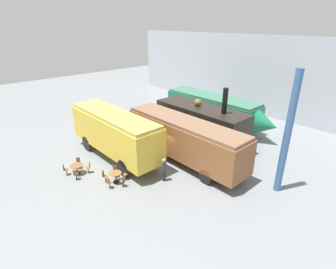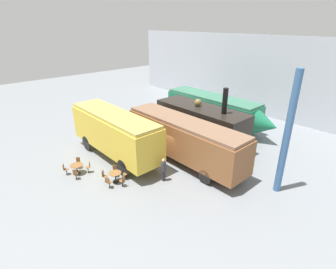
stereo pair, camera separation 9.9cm
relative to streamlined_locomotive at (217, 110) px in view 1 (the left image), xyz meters
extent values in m
plane|color=gray|center=(1.90, -8.71, -1.88)|extent=(80.00, 80.00, 0.00)
cube|color=#B2B7C1|center=(1.90, 7.07, 2.62)|extent=(44.00, 0.15, 9.00)
cube|color=#196B47|center=(-0.74, 0.00, -0.09)|extent=(10.60, 2.79, 2.38)
cone|color=#196B47|center=(5.56, 0.00, -0.09)|extent=(2.00, 2.26, 2.26)
cube|color=#366B54|center=(-0.74, 0.00, 1.22)|extent=(10.39, 2.57, 0.24)
cylinder|color=black|center=(2.44, -1.34, -1.42)|extent=(0.93, 0.12, 0.93)
cylinder|color=black|center=(2.44, 1.34, -1.42)|extent=(0.93, 0.12, 0.93)
cylinder|color=black|center=(-3.92, -1.34, -1.42)|extent=(0.93, 0.12, 0.93)
cylinder|color=black|center=(-3.92, 1.34, -1.42)|extent=(0.93, 0.12, 0.93)
cube|color=black|center=(1.72, -4.57, 0.24)|extent=(8.59, 2.87, 2.85)
cylinder|color=black|center=(4.08, -4.57, 2.70)|extent=(0.41, 0.41, 2.07)
sphere|color=brown|center=(1.29, -4.57, 1.96)|extent=(0.64, 0.64, 0.64)
cylinder|color=black|center=(4.30, -5.94, -1.34)|extent=(1.08, 0.12, 1.08)
cylinder|color=black|center=(4.30, -3.20, -1.34)|extent=(1.08, 0.12, 1.08)
cylinder|color=black|center=(-0.86, -5.94, -1.34)|extent=(1.08, 0.12, 1.08)
cylinder|color=black|center=(-0.86, -3.20, -1.34)|extent=(1.08, 0.12, 1.08)
cube|color=brown|center=(2.93, -7.93, 0.09)|extent=(10.84, 2.52, 2.57)
cube|color=brown|center=(2.93, -7.93, 1.49)|extent=(10.62, 2.32, 0.24)
cylinder|color=black|center=(6.18, -9.13, -1.36)|extent=(1.05, 0.12, 1.05)
cylinder|color=black|center=(6.18, -6.73, -1.36)|extent=(1.05, 0.12, 1.05)
cylinder|color=black|center=(-0.32, -9.13, -1.36)|extent=(1.05, 0.12, 1.05)
cylinder|color=black|center=(-0.32, -6.73, -1.36)|extent=(1.05, 0.12, 1.05)
cube|color=gold|center=(-1.26, -11.51, 0.32)|extent=(9.42, 2.58, 2.72)
cube|color=tan|center=(-1.26, -11.51, 1.79)|extent=(9.23, 2.38, 0.24)
cylinder|color=black|center=(1.56, -12.74, -1.24)|extent=(1.29, 0.12, 1.29)
cylinder|color=black|center=(1.56, -10.28, -1.24)|extent=(1.29, 0.12, 1.29)
cylinder|color=black|center=(-4.09, -12.74, -1.24)|extent=(1.29, 0.12, 1.29)
cylinder|color=black|center=(-4.09, -10.28, -1.24)|extent=(1.29, 0.12, 1.29)
cylinder|color=black|center=(1.89, -13.57, -1.87)|extent=(0.44, 0.44, 0.02)
cylinder|color=black|center=(1.89, -13.57, -1.51)|extent=(0.08, 0.08, 0.71)
cylinder|color=brown|center=(1.89, -13.57, -1.14)|extent=(0.86, 0.86, 0.03)
cylinder|color=black|center=(-0.99, -15.05, -1.87)|extent=(0.44, 0.44, 0.02)
cylinder|color=black|center=(-0.99, -15.05, -1.53)|extent=(0.08, 0.08, 0.67)
cylinder|color=brown|center=(-0.99, -15.05, -1.18)|extent=(0.92, 0.92, 0.03)
cylinder|color=black|center=(2.62, -13.49, -1.67)|extent=(0.06, 0.06, 0.42)
cylinder|color=brown|center=(2.62, -13.49, -1.45)|extent=(0.36, 0.36, 0.03)
cube|color=brown|center=(2.77, -13.47, -1.22)|extent=(0.07, 0.29, 0.42)
cylinder|color=black|center=(2.04, -12.85, -1.67)|extent=(0.06, 0.06, 0.42)
cylinder|color=brown|center=(2.04, -12.85, -1.45)|extent=(0.36, 0.36, 0.03)
cube|color=brown|center=(2.07, -12.70, -1.22)|extent=(0.29, 0.10, 0.42)
cylinder|color=black|center=(1.25, -13.20, -1.67)|extent=(0.06, 0.06, 0.42)
cylinder|color=brown|center=(1.25, -13.20, -1.45)|extent=(0.36, 0.36, 0.03)
cube|color=brown|center=(1.12, -13.13, -1.22)|extent=(0.18, 0.27, 0.42)
cylinder|color=black|center=(1.35, -14.06, -1.67)|extent=(0.06, 0.06, 0.42)
cylinder|color=brown|center=(1.35, -14.06, -1.45)|extent=(0.36, 0.36, 0.03)
cube|color=brown|center=(1.23, -14.16, -1.22)|extent=(0.22, 0.24, 0.42)
cylinder|color=black|center=(2.19, -14.24, -1.67)|extent=(0.06, 0.06, 0.42)
cylinder|color=brown|center=(2.19, -14.24, -1.45)|extent=(0.36, 0.36, 0.03)
cube|color=brown|center=(2.25, -14.38, -1.22)|extent=(0.28, 0.15, 0.42)
cylinder|color=black|center=(-0.34, -15.45, -1.67)|extent=(0.06, 0.06, 0.42)
cylinder|color=brown|center=(-0.34, -15.45, -1.45)|extent=(0.36, 0.36, 0.03)
cube|color=brown|center=(-0.21, -15.53, -1.22)|extent=(0.18, 0.27, 0.42)
cylinder|color=black|center=(-0.59, -14.40, -1.67)|extent=(0.06, 0.06, 0.42)
cylinder|color=brown|center=(-0.59, -14.40, -1.45)|extent=(0.36, 0.36, 0.03)
cube|color=brown|center=(-0.51, -14.27, -1.22)|extent=(0.27, 0.18, 0.42)
cylinder|color=black|center=(-1.64, -14.65, -1.67)|extent=(0.06, 0.06, 0.42)
cylinder|color=brown|center=(-1.64, -14.65, -1.45)|extent=(0.36, 0.36, 0.03)
cube|color=brown|center=(-1.77, -14.57, -1.22)|extent=(0.18, 0.27, 0.42)
cylinder|color=black|center=(-1.39, -15.70, -1.67)|extent=(0.06, 0.06, 0.42)
cylinder|color=brown|center=(-1.39, -15.70, -1.45)|extent=(0.36, 0.36, 0.03)
cube|color=brown|center=(-1.47, -15.83, -1.22)|extent=(0.27, 0.18, 0.42)
cylinder|color=#262633|center=(3.99, -10.96, -1.48)|extent=(0.24, 0.24, 0.80)
cylinder|color=#333338|center=(3.99, -10.96, -0.73)|extent=(0.34, 0.34, 0.71)
sphere|color=tan|center=(3.99, -10.96, -0.25)|extent=(0.23, 0.23, 0.23)
cylinder|color=#386093|center=(9.90, -6.11, 2.12)|extent=(0.44, 0.44, 8.00)
camera|label=1|loc=(15.75, -21.35, 8.47)|focal=28.00mm
camera|label=2|loc=(15.81, -21.28, 8.47)|focal=28.00mm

